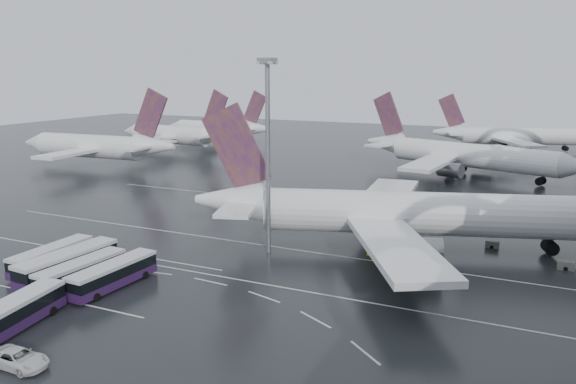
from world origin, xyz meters
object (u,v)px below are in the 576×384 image
at_px(bus_row_near_c, 81,272).
at_px(gse_cart_belly_c, 375,252).
at_px(gse_cart_belly_d, 566,265).
at_px(jet_remote_far, 219,129).
at_px(van_curve_a, 18,359).
at_px(bus_row_near_d, 113,274).
at_px(airliner_gate_c, 511,136).
at_px(airliner_main, 398,214).
at_px(floodlight_mast, 268,133).
at_px(bus_row_near_b, 68,263).
at_px(jet_remote_west, 99,147).
at_px(airliner_gate_b, 461,155).
at_px(bus_row_far_c, 12,314).
at_px(gse_cart_belly_b, 492,244).
at_px(jet_remote_mid, 177,135).
at_px(bus_row_near_a, 52,257).

relative_size(bus_row_near_c, gse_cart_belly_c, 6.40).
xyz_separation_m(gse_cart_belly_c, gse_cart_belly_d, (24.68, 5.05, 0.04)).
xyz_separation_m(jet_remote_far, gse_cart_belly_d, (111.48, -94.04, -4.35)).
bearing_deg(van_curve_a, bus_row_near_d, 15.84).
distance_m(van_curve_a, gse_cart_belly_c, 47.72).
height_order(airliner_gate_c, gse_cart_belly_d, airliner_gate_c).
height_order(airliner_main, jet_remote_far, airliner_main).
relative_size(bus_row_near_c, gse_cart_belly_d, 5.96).
bearing_deg(van_curve_a, floodlight_mast, -9.02).
bearing_deg(van_curve_a, bus_row_near_b, 34.56).
distance_m(airliner_gate_c, jet_remote_west, 128.13).
xyz_separation_m(airliner_gate_b, bus_row_far_c, (-28.59, -107.92, -3.32)).
distance_m(airliner_main, bus_row_near_c, 43.95).
relative_size(bus_row_near_b, gse_cart_belly_b, 7.50).
distance_m(jet_remote_west, gse_cart_belly_c, 98.11).
relative_size(airliner_gate_b, jet_remote_west, 1.15).
distance_m(airliner_gate_c, gse_cart_belly_b, 111.39).
xyz_separation_m(airliner_gate_c, jet_remote_mid, (-98.11, -46.91, 0.60)).
distance_m(airliner_main, airliner_gate_b, 65.45).
distance_m(jet_remote_mid, gse_cart_belly_b, 121.34).
relative_size(bus_row_near_b, bus_row_near_c, 1.14).
bearing_deg(bus_row_far_c, bus_row_near_a, 27.32).
relative_size(bus_row_near_b, floodlight_mast, 0.52).
xyz_separation_m(bus_row_far_c, gse_cart_belly_b, (41.58, 49.14, -1.22)).
height_order(jet_remote_west, bus_row_near_c, jet_remote_west).
distance_m(bus_row_near_a, floodlight_mast, 33.29).
bearing_deg(jet_remote_far, floodlight_mast, 127.20).
height_order(jet_remote_west, gse_cart_belly_d, jet_remote_west).
bearing_deg(airliner_gate_c, van_curve_a, -117.38).
distance_m(airliner_main, jet_remote_west, 98.30).
relative_size(bus_row_near_a, bus_row_far_c, 0.94).
height_order(jet_remote_west, bus_row_near_a, jet_remote_west).
height_order(jet_remote_far, bus_row_near_b, jet_remote_far).
relative_size(bus_row_far_c, gse_cart_belly_c, 6.70).
height_order(gse_cart_belly_b, gse_cart_belly_d, gse_cart_belly_d).
relative_size(bus_row_near_c, van_curve_a, 2.12).
bearing_deg(bus_row_far_c, bus_row_near_d, -13.75).
bearing_deg(airliner_gate_b, bus_row_near_a, -94.56).
distance_m(airliner_gate_c, bus_row_near_a, 153.04).
height_order(jet_remote_mid, gse_cart_belly_c, jet_remote_mid).
relative_size(airliner_gate_b, jet_remote_mid, 1.22).
relative_size(airliner_main, bus_row_near_c, 4.93).
xyz_separation_m(bus_row_near_c, bus_row_near_d, (4.21, 0.91, 0.03)).
bearing_deg(jet_remote_west, jet_remote_mid, -95.69).
bearing_deg(airliner_gate_b, bus_row_far_c, -86.45).
distance_m(jet_remote_mid, gse_cart_belly_d, 132.66).
height_order(jet_remote_mid, bus_row_near_c, jet_remote_mid).
bearing_deg(bus_row_near_b, gse_cart_belly_c, -48.39).
height_order(bus_row_near_d, van_curve_a, bus_row_near_d).
xyz_separation_m(airliner_gate_c, bus_row_near_b, (-43.23, -146.92, -2.72)).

